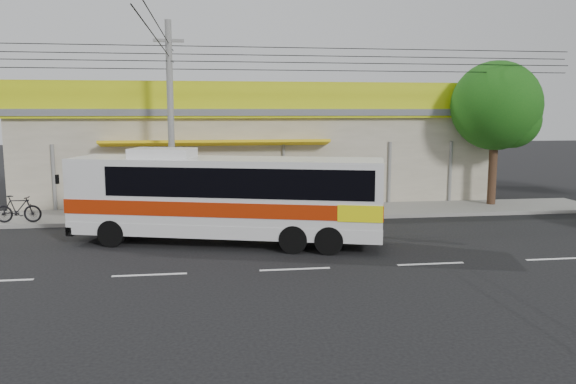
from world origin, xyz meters
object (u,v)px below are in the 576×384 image
motorbike_red (154,199)px  tree_near (499,109)px  utility_pole (169,56)px  motorbike_dark (18,209)px  coach_bus (230,194)px

motorbike_red → tree_near: bearing=-91.3°
utility_pole → tree_near: utility_pole is taller
motorbike_dark → utility_pole: (5.83, 0.58, 5.87)m
motorbike_dark → tree_near: (20.33, 1.54, 3.83)m
utility_pole → coach_bus: bearing=-64.5°
coach_bus → motorbike_dark: 9.00m
motorbike_red → utility_pole: (0.91, -1.44, 5.92)m
coach_bus → motorbike_red: size_ratio=5.79×
motorbike_dark → coach_bus: bearing=-112.3°
motorbike_red → utility_pole: size_ratio=0.05×
motorbike_dark → tree_near: size_ratio=0.27×
coach_bus → utility_pole: 7.00m
coach_bus → motorbike_red: (-3.08, 6.00, -1.08)m
motorbike_red → motorbike_dark: (-4.92, -2.02, 0.05)m
tree_near → motorbike_red: bearing=178.2°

